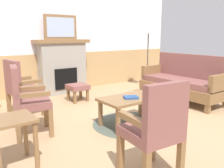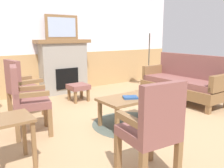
# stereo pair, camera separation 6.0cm
# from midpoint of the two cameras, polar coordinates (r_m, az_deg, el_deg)

# --- Properties ---
(ground_plane) EXTENTS (14.00, 14.00, 0.00)m
(ground_plane) POSITION_cam_midpoint_polar(r_m,az_deg,el_deg) (3.99, 2.58, -8.58)
(ground_plane) COLOR tan
(wall_back) EXTENTS (7.20, 0.14, 2.70)m
(wall_back) POSITION_cam_midpoint_polar(r_m,az_deg,el_deg) (5.99, -13.42, 10.69)
(wall_back) COLOR white
(wall_back) RESTS_ON ground_plane
(fireplace) EXTENTS (1.30, 0.44, 1.28)m
(fireplace) POSITION_cam_midpoint_polar(r_m,az_deg,el_deg) (5.81, -12.13, 4.20)
(fireplace) COLOR gray
(fireplace) RESTS_ON ground_plane
(framed_picture) EXTENTS (0.80, 0.04, 0.56)m
(framed_picture) POSITION_cam_midpoint_polar(r_m,az_deg,el_deg) (5.76, -12.53, 13.18)
(framed_picture) COLOR brown
(framed_picture) RESTS_ON fireplace
(couch) EXTENTS (0.70, 1.80, 0.98)m
(couch) POSITION_cam_midpoint_polar(r_m,az_deg,el_deg) (5.26, 16.23, 0.41)
(couch) COLOR brown
(couch) RESTS_ON ground_plane
(coffee_table) EXTENTS (0.96, 0.56, 0.44)m
(coffee_table) POSITION_cam_midpoint_polar(r_m,az_deg,el_deg) (3.70, 4.06, -3.98)
(coffee_table) COLOR brown
(coffee_table) RESTS_ON ground_plane
(round_rug) EXTENTS (1.20, 1.20, 0.01)m
(round_rug) POSITION_cam_midpoint_polar(r_m,az_deg,el_deg) (3.82, 3.98, -9.51)
(round_rug) COLOR #4C564C
(round_rug) RESTS_ON ground_plane
(book_on_table) EXTENTS (0.26, 0.24, 0.03)m
(book_on_table) POSITION_cam_midpoint_polar(r_m,az_deg,el_deg) (3.61, 4.07, -3.21)
(book_on_table) COLOR navy
(book_on_table) RESTS_ON coffee_table
(footstool) EXTENTS (0.40, 0.40, 0.36)m
(footstool) POSITION_cam_midpoint_polar(r_m,az_deg,el_deg) (5.07, -8.59, -0.95)
(footstool) COLOR brown
(footstool) RESTS_ON ground_plane
(armchair_near_fireplace) EXTENTS (0.57, 0.57, 0.98)m
(armchair_near_fireplace) POSITION_cam_midpoint_polar(r_m,az_deg,el_deg) (3.47, -20.42, -3.11)
(armchair_near_fireplace) COLOR brown
(armchair_near_fireplace) RESTS_ON ground_plane
(armchair_by_window_left) EXTENTS (0.55, 0.55, 0.98)m
(armchair_by_window_left) POSITION_cam_midpoint_polar(r_m,az_deg,el_deg) (4.32, -21.49, -0.39)
(armchair_by_window_left) COLOR brown
(armchair_by_window_left) RESTS_ON ground_plane
(armchair_front_left) EXTENTS (0.52, 0.52, 0.98)m
(armchair_front_left) POSITION_cam_midpoint_polar(r_m,az_deg,el_deg) (2.30, 9.73, -10.02)
(armchair_front_left) COLOR brown
(armchair_front_left) RESTS_ON ground_plane
(side_table) EXTENTS (0.44, 0.44, 0.55)m
(side_table) POSITION_cam_midpoint_polar(r_m,az_deg,el_deg) (2.71, -23.53, -9.78)
(side_table) COLOR brown
(side_table) RESTS_ON ground_plane
(floor_lamp_by_couch) EXTENTS (0.36, 0.36, 1.68)m
(floor_lamp_by_couch) POSITION_cam_midpoint_polar(r_m,az_deg,el_deg) (6.24, 8.47, 12.18)
(floor_lamp_by_couch) COLOR #332D28
(floor_lamp_by_couch) RESTS_ON ground_plane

